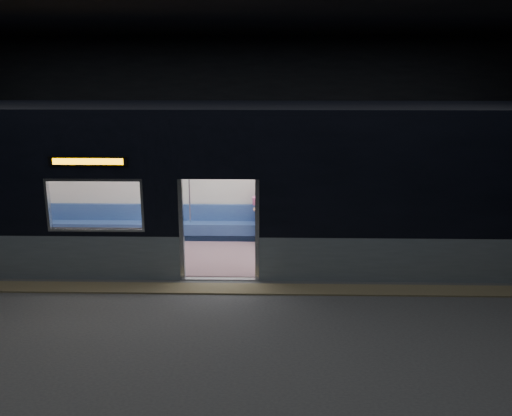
{
  "coord_description": "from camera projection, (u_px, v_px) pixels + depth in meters",
  "views": [
    {
      "loc": [
        0.95,
        -9.03,
        4.09
      ],
      "look_at": [
        0.69,
        2.3,
        1.16
      ],
      "focal_mm": 38.0,
      "sensor_mm": 36.0,
      "label": 1
    }
  ],
  "objects": [
    {
      "name": "station_floor",
      "position": [
        215.0,
        302.0,
        9.79
      ],
      "size": [
        24.0,
        14.0,
        0.01
      ],
      "primitive_type": "cube",
      "color": "#47494C",
      "rests_on": "ground"
    },
    {
      "name": "transit_map",
      "position": [
        414.0,
        181.0,
        13.05
      ],
      "size": [
        0.91,
        0.03,
        0.59
      ],
      "primitive_type": "cube",
      "color": "white",
      "rests_on": "metro_car"
    },
    {
      "name": "station_envelope",
      "position": [
        211.0,
        95.0,
        8.87
      ],
      "size": [
        24.0,
        14.0,
        5.0
      ],
      "color": "black",
      "rests_on": "station_floor"
    },
    {
      "name": "tactile_strip",
      "position": [
        218.0,
        289.0,
        10.31
      ],
      "size": [
        22.8,
        0.5,
        0.03
      ],
      "primitive_type": "cube",
      "color": "#8C7F59",
      "rests_on": "station_floor"
    },
    {
      "name": "passenger",
      "position": [
        264.0,
        209.0,
        13.0
      ],
      "size": [
        0.41,
        0.7,
        1.4
      ],
      "rotation": [
        0.0,
        0.0,
        -0.01
      ],
      "color": "black",
      "rests_on": "metro_car"
    },
    {
      "name": "metro_car",
      "position": [
        225.0,
        175.0,
        11.79
      ],
      "size": [
        18.0,
        3.04,
        3.35
      ],
      "color": "#8693A0",
      "rests_on": "station_floor"
    },
    {
      "name": "handbag",
      "position": [
        263.0,
        217.0,
        12.8
      ],
      "size": [
        0.33,
        0.3,
        0.14
      ],
      "primitive_type": "cube",
      "rotation": [
        0.0,
        0.0,
        -0.25
      ],
      "color": "black",
      "rests_on": "passenger"
    }
  ]
}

